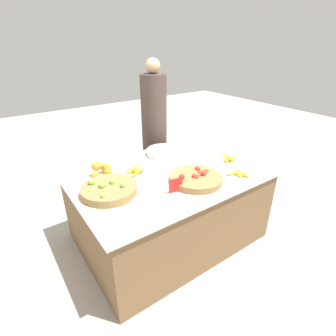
{
  "coord_description": "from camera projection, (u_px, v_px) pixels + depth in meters",
  "views": [
    {
      "loc": [
        -1.21,
        -1.71,
        1.8
      ],
      "look_at": [
        0.0,
        0.0,
        0.76
      ],
      "focal_mm": 28.0,
      "sensor_mm": 36.0,
      "label": 1
    }
  ],
  "objects": [
    {
      "name": "ground_plane",
      "position": [
        168.0,
        235.0,
        2.67
      ],
      "size": [
        12.0,
        12.0,
        0.0
      ],
      "primitive_type": "plane",
      "color": "#ADA599"
    },
    {
      "name": "market_table",
      "position": [
        168.0,
        206.0,
        2.52
      ],
      "size": [
        1.7,
        1.2,
        0.71
      ],
      "color": "brown",
      "rests_on": "ground_plane"
    },
    {
      "name": "lime_bowl",
      "position": [
        109.0,
        190.0,
        2.03
      ],
      "size": [
        0.43,
        0.43,
        0.11
      ],
      "color": "olive",
      "rests_on": "market_table"
    },
    {
      "name": "tomato_basket",
      "position": [
        196.0,
        178.0,
        2.2
      ],
      "size": [
        0.44,
        0.44,
        0.1
      ],
      "color": "olive",
      "rests_on": "market_table"
    },
    {
      "name": "orange_pile",
      "position": [
        102.0,
        169.0,
        2.3
      ],
      "size": [
        0.21,
        0.16,
        0.14
      ],
      "color": "orange",
      "rests_on": "market_table"
    },
    {
      "name": "metal_bowl",
      "position": [
        163.0,
        152.0,
        2.72
      ],
      "size": [
        0.34,
        0.34,
        0.06
      ],
      "color": "silver",
      "rests_on": "market_table"
    },
    {
      "name": "price_sign",
      "position": [
        176.0,
        185.0,
        2.04
      ],
      "size": [
        0.11,
        0.03,
        0.12
      ],
      "rotation": [
        0.0,
        0.0,
        -0.18
      ],
      "color": "red",
      "rests_on": "market_table"
    },
    {
      "name": "banana_bunch_front_left",
      "position": [
        136.0,
        171.0,
        2.35
      ],
      "size": [
        0.17,
        0.16,
        0.06
      ],
      "color": "yellow",
      "rests_on": "market_table"
    },
    {
      "name": "banana_bunch_front_center",
      "position": [
        229.0,
        159.0,
        2.58
      ],
      "size": [
        0.16,
        0.17,
        0.05
      ],
      "color": "yellow",
      "rests_on": "market_table"
    },
    {
      "name": "banana_bunch_front_right",
      "position": [
        238.0,
        173.0,
        2.32
      ],
      "size": [
        0.2,
        0.16,
        0.03
      ],
      "color": "yellow",
      "rests_on": "market_table"
    },
    {
      "name": "vendor_person",
      "position": [
        154.0,
        134.0,
        3.21
      ],
      "size": [
        0.3,
        0.3,
        1.62
      ],
      "color": "#473833",
      "rests_on": "ground_plane"
    }
  ]
}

